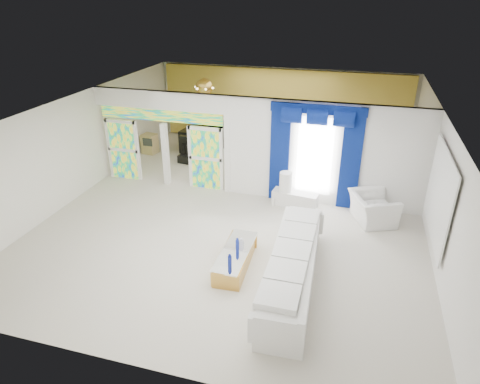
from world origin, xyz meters
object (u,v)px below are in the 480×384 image
(white_sofa, at_px, (293,269))
(coffee_table, at_px, (236,258))
(console_table, at_px, (295,199))
(grand_piano, at_px, (205,138))
(armchair, at_px, (373,208))

(white_sofa, relative_size, coffee_table, 2.29)
(white_sofa, distance_m, coffee_table, 1.40)
(console_table, bearing_deg, white_sofa, -81.77)
(coffee_table, height_order, grand_piano, grand_piano)
(white_sofa, xyz_separation_m, console_table, (-0.52, 3.63, -0.17))
(console_table, bearing_deg, coffee_table, -103.93)
(coffee_table, bearing_deg, console_table, 76.07)
(grand_piano, bearing_deg, console_table, -34.32)
(white_sofa, xyz_separation_m, grand_piano, (-4.73, 7.47, 0.04))
(console_table, distance_m, grand_piano, 5.70)
(coffee_table, relative_size, armchair, 1.50)
(console_table, height_order, armchair, armchair)
(white_sofa, bearing_deg, grand_piano, 119.79)
(white_sofa, bearing_deg, coffee_table, 164.95)
(white_sofa, relative_size, armchair, 3.43)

